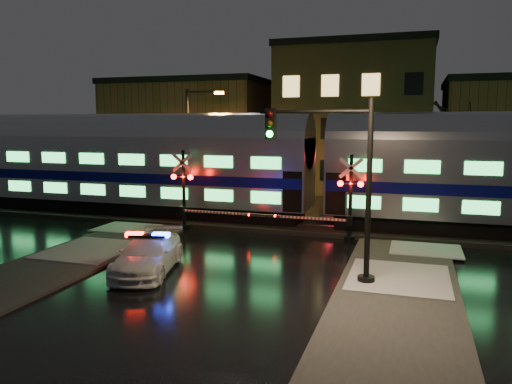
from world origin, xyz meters
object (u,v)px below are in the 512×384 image
(police_car, at_px, (148,254))
(streetlight, at_px, (192,140))
(crossing_signal_right, at_px, (343,206))
(crossing_signal_left, at_px, (189,198))
(traffic_light, at_px, (339,187))

(police_car, distance_m, streetlight, 14.96)
(crossing_signal_right, distance_m, crossing_signal_left, 7.92)
(police_car, xyz_separation_m, traffic_light, (7.02, 0.89, 2.74))
(police_car, distance_m, crossing_signal_right, 9.53)
(crossing_signal_right, xyz_separation_m, traffic_light, (0.69, -6.16, 1.70))
(police_car, height_order, crossing_signal_left, crossing_signal_left)
(police_car, relative_size, traffic_light, 0.78)
(police_car, height_order, streetlight, streetlight)
(police_car, bearing_deg, crossing_signal_left, 89.63)
(police_car, distance_m, traffic_light, 7.59)
(crossing_signal_right, distance_m, streetlight, 13.05)
(police_car, relative_size, crossing_signal_right, 0.85)
(crossing_signal_left, bearing_deg, police_car, -77.27)
(traffic_light, distance_m, streetlight, 17.31)
(police_car, xyz_separation_m, crossing_signal_right, (6.33, 7.05, 1.04))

